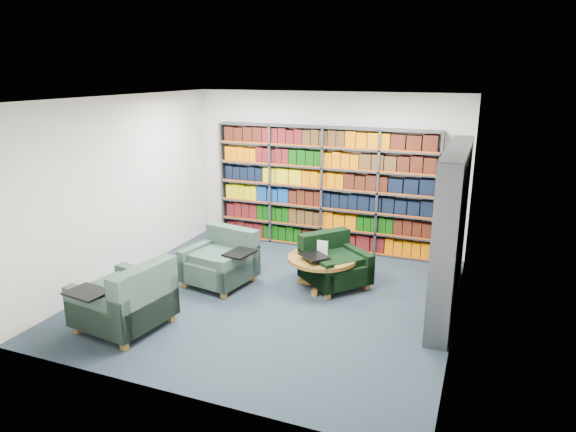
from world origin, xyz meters
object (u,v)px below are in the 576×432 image
(chair_teal_left, at_px, (223,262))
(chair_teal_front, at_px, (128,303))
(chair_green_right, at_px, (332,265))
(coffee_table, at_px, (322,263))

(chair_teal_left, height_order, chair_teal_front, chair_teal_front)
(chair_green_right, height_order, chair_teal_front, chair_teal_front)
(chair_green_right, distance_m, chair_teal_front, 3.02)
(chair_teal_left, height_order, chair_green_right, chair_teal_left)
(chair_green_right, xyz_separation_m, chair_teal_front, (-1.95, -2.31, 0.05))
(chair_teal_left, xyz_separation_m, chair_teal_front, (-0.38, -1.76, 0.03))
(chair_green_right, relative_size, coffee_table, 1.15)
(chair_green_right, xyz_separation_m, coffee_table, (-0.11, -0.17, 0.08))
(coffee_table, bearing_deg, chair_green_right, 58.58)
(chair_green_right, bearing_deg, chair_teal_left, -160.66)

